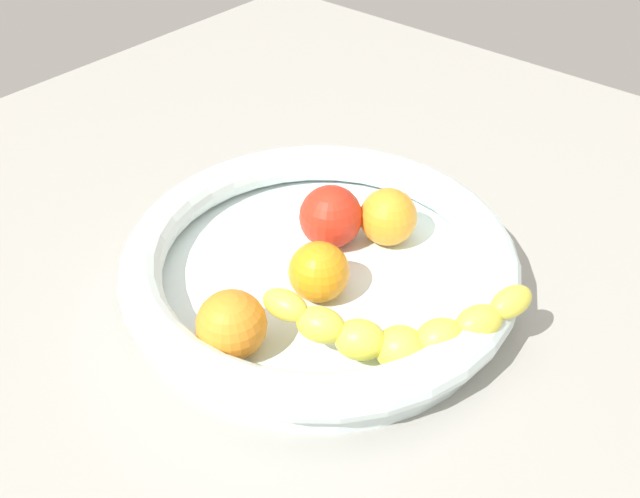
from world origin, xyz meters
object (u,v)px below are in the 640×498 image
object	(u,v)px
fruit_bowl	(320,264)
orange_mid_right	(388,217)
banana_draped_left	(400,331)
tomato_red	(331,217)
orange_front	(232,325)
orange_mid_left	(319,272)

from	to	relation	value
fruit_bowl	orange_mid_right	size ratio (longest dim) A/B	6.45
fruit_bowl	banana_draped_left	size ratio (longest dim) A/B	2.07
orange_mid_right	tomato_red	distance (cm)	5.69
banana_draped_left	orange_mid_right	bearing A→B (deg)	-140.52
tomato_red	banana_draped_left	bearing A→B (deg)	59.82
orange_front	orange_mid_right	xyz separation A→B (cm)	(-20.49, 0.97, -0.08)
orange_front	orange_mid_right	bearing A→B (deg)	177.30
banana_draped_left	orange_mid_left	world-z (taller)	orange_mid_left
banana_draped_left	orange_mid_right	xyz separation A→B (cm)	(-12.11, -9.98, -0.12)
fruit_bowl	orange_mid_right	xyz separation A→B (cm)	(-8.31, 1.78, 1.72)
fruit_bowl	tomato_red	world-z (taller)	tomato_red
fruit_bowl	orange_mid_left	distance (cm)	3.41
orange_mid_right	tomato_red	size ratio (longest dim) A/B	0.92
orange_mid_right	tomato_red	world-z (taller)	tomato_red
fruit_bowl	orange_front	xyz separation A→B (cm)	(12.18, 0.81, 1.80)
orange_front	orange_mid_left	world-z (taller)	orange_front
orange_front	tomato_red	xyz separation A→B (cm)	(-16.58, -3.16, 0.18)
fruit_bowl	tomato_red	xyz separation A→B (cm)	(-4.40, -2.35, 1.98)
banana_draped_left	fruit_bowl	bearing A→B (deg)	-107.91
fruit_bowl	tomato_red	bearing A→B (deg)	-151.92
orange_mid_left	orange_mid_right	world-z (taller)	orange_mid_right
orange_front	orange_mid_right	distance (cm)	20.51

